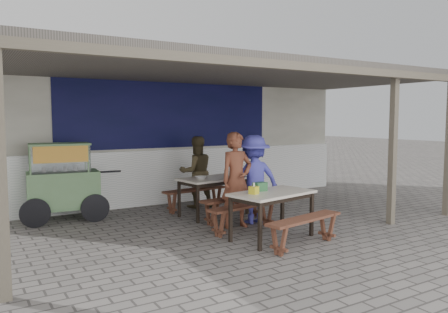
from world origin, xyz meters
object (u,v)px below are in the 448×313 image
bench_right_street (305,225)px  patron_wall_side (196,172)px  table_left (214,181)px  condiment_bowl (201,178)px  bench_left_wall (195,194)px  table_right (272,197)px  donation_box (260,187)px  bench_left_street (235,203)px  bench_right_wall (244,211)px  patron_street_side (236,180)px  vendor_cart (62,179)px  condiment_jar (227,173)px  tissue_box (254,190)px  patron_right_table (254,179)px

bench_right_street → patron_wall_side: patron_wall_side is taller
table_left → condiment_bowl: size_ratio=6.76×
bench_left_wall → bench_right_street: same height
table_right → donation_box: (-0.12, 0.17, 0.15)m
bench_left_street → patron_wall_side: 1.58m
table_left → patron_wall_side: 0.90m
bench_left_street → bench_right_wall: 0.73m
bench_left_street → patron_street_side: 0.66m
table_left → patron_street_side: patron_street_side is taller
vendor_cart → donation_box: vendor_cart is taller
vendor_cart → patron_wall_side: size_ratio=1.22×
table_left → bench_right_wall: size_ratio=0.97×
bench_right_street → vendor_cart: (-2.69, 3.59, 0.45)m
patron_wall_side → condiment_jar: 0.80m
condiment_bowl → patron_wall_side: bearing=67.1°
table_left → condiment_jar: (0.41, 0.16, 0.12)m
vendor_cart → tissue_box: vendor_cart is taller
patron_wall_side → bench_left_wall: bearing=65.2°
bench_left_street → tissue_box: 1.48m
bench_left_street → bench_right_street: (-0.02, -1.93, 0.00)m
bench_right_street → condiment_bowl: bearing=88.0°
bench_right_street → donation_box: 0.96m
donation_box → vendor_cart: bearing=131.3°
table_left → donation_box: bearing=-103.3°
patron_wall_side → condiment_bowl: patron_wall_side is taller
bench_left_street → bench_right_street: 1.93m
vendor_cart → tissue_box: bearing=-47.4°
donation_box → tissue_box: bearing=-143.8°
patron_street_side → tissue_box: (-0.28, -0.93, -0.02)m
bench_left_wall → bench_right_wall: bearing=-100.3°
vendor_cart → patron_right_table: bearing=-27.2°
bench_right_wall → tissue_box: tissue_box is taller
bench_right_wall → vendor_cart: (-2.45, 2.35, 0.45)m
bench_right_wall → donation_box: bearing=-100.4°
patron_right_table → donation_box: (-0.49, -0.87, 0.02)m
table_right → patron_right_table: 1.11m
tissue_box → donation_box: size_ratio=0.57×
bench_left_street → condiment_jar: (0.32, 0.79, 0.46)m
vendor_cart → donation_box: bearing=-42.7°
patron_right_table → tissue_box: patron_right_table is taller
donation_box → condiment_bowl: size_ratio=0.98×
vendor_cart → table_right: bearing=-43.1°
patron_street_side → patron_right_table: patron_street_side is taller
bench_right_wall → tissue_box: size_ratio=12.34×
donation_box → condiment_jar: 2.01m
patron_right_table → table_left: bearing=-61.5°
donation_box → condiment_bowl: donation_box is taller
bench_left_street → vendor_cart: (-2.71, 1.66, 0.45)m
bench_right_street → tissue_box: 0.91m
patron_wall_side → tissue_box: bearing=88.7°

